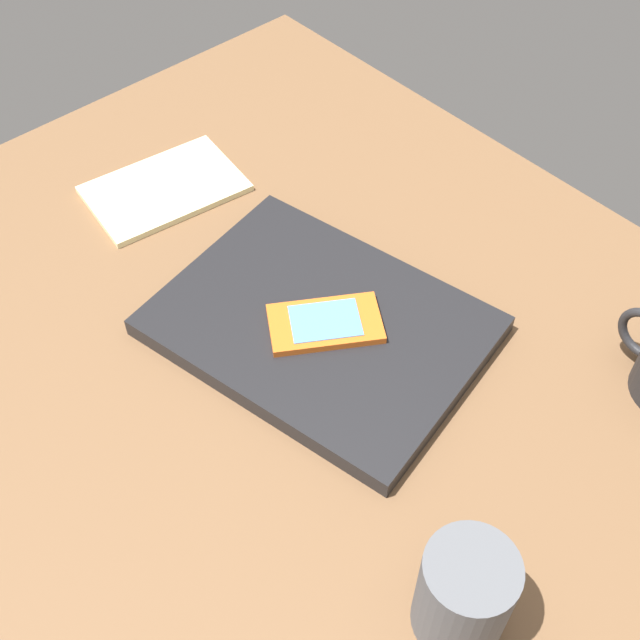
# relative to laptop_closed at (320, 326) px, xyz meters

# --- Properties ---
(desk_surface) EXTENTS (1.20, 0.80, 0.03)m
(desk_surface) POSITION_rel_laptop_closed_xyz_m (-0.09, 0.01, -0.03)
(desk_surface) COLOR brown
(desk_surface) RESTS_ON ground
(laptop_closed) EXTENTS (0.37, 0.30, 0.02)m
(laptop_closed) POSITION_rel_laptop_closed_xyz_m (0.00, 0.00, 0.00)
(laptop_closed) COLOR black
(laptop_closed) RESTS_ON desk_surface
(cell_phone_on_laptop) EXTENTS (0.12, 0.13, 0.01)m
(cell_phone_on_laptop) POSITION_rel_laptop_closed_xyz_m (-0.01, 0.00, 0.02)
(cell_phone_on_laptop) COLOR orange
(cell_phone_on_laptop) RESTS_ON laptop_closed
(notepad) EXTENTS (0.14, 0.20, 0.01)m
(notepad) POSITION_rel_laptop_closed_xyz_m (0.29, -0.01, -0.01)
(notepad) COLOR #F2EDB2
(notepad) RESTS_ON desk_surface
(pen_cup) EXTENTS (0.07, 0.07, 0.10)m
(pen_cup) POSITION_rel_laptop_closed_xyz_m (-0.30, 0.12, 0.04)
(pen_cup) COLOR #595B60
(pen_cup) RESTS_ON desk_surface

